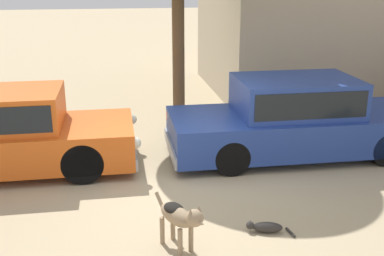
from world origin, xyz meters
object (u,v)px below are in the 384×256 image
Objects in this scene: parked_sedan_second at (296,117)px; stray_dog_spotted at (180,216)px; stray_cat at (266,227)px; parked_sedan_nearest at (6,132)px.

parked_sedan_second is 5.47× the size of stray_dog_spotted.
parked_sedan_second is 3.86m from stray_dog_spotted.
stray_cat is at bearing 71.60° from stray_dog_spotted.
stray_dog_spotted reaches higher than stray_cat.
parked_sedan_second is 8.12× the size of stray_cat.
stray_cat is (3.68, -2.75, -0.61)m from parked_sedan_nearest.
parked_sedan_nearest is at bearing 179.71° from parked_sedan_second.
parked_sedan_second reaches higher than stray_cat.
parked_sedan_nearest is 0.91× the size of parked_sedan_second.
stray_dog_spotted is (2.51, -2.97, -0.23)m from parked_sedan_nearest.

